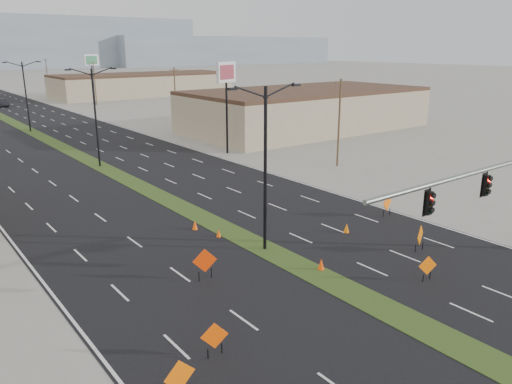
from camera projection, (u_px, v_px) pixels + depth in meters
ground at (434, 334)px, 21.95m from camera, size 600.00×600.00×0.00m
building_se_near at (306, 111)px, 75.28m from camera, size 36.00×18.00×5.50m
building_se_far at (144, 85)px, 127.26m from camera, size 44.00×16.00×5.00m
mesa_east at (220, 51)px, 345.37m from camera, size 160.00×50.00×18.00m
signal_mast at (503, 187)px, 27.10m from camera, size 16.30×0.60×8.00m
streetlight_0 at (265, 165)px, 29.57m from camera, size 5.15×0.24×10.02m
streetlight_1 at (95, 115)px, 50.93m from camera, size 5.15×0.24×10.02m
streetlight_2 at (26, 94)px, 72.29m from camera, size 5.15×0.24×10.02m
utility_pole_0 at (339, 122)px, 51.34m from camera, size 1.60×0.20×9.00m
utility_pole_1 at (175, 96)px, 78.03m from camera, size 1.60×0.20×9.00m
utility_pole_2 at (95, 83)px, 104.73m from camera, size 1.60×0.20×9.00m
utility_pole_3 at (47, 75)px, 131.43m from camera, size 1.60×0.20×9.00m
car_mid at (2, 103)px, 103.33m from camera, size 1.93×4.85×1.57m
construction_sign_0 at (180, 377)px, 17.59m from camera, size 1.23×0.06×1.64m
construction_sign_1 at (215, 337)px, 20.12m from camera, size 1.09×0.44×1.53m
construction_sign_2 at (205, 262)px, 26.76m from camera, size 1.28×0.47×1.79m
construction_sign_3 at (428, 267)px, 26.68m from camera, size 1.01×0.45×1.43m
construction_sign_4 at (387, 203)px, 36.81m from camera, size 1.27×0.33×1.72m
construction_sign_5 at (420, 236)px, 30.49m from camera, size 1.20×0.50×1.69m
cone_0 at (321, 264)px, 28.11m from camera, size 0.54×0.54×0.68m
cone_1 at (195, 225)px, 34.32m from camera, size 0.49×0.49×0.64m
cone_2 at (346, 228)px, 33.75m from camera, size 0.50×0.50×0.66m
cone_3 at (219, 233)px, 33.00m from camera, size 0.38×0.38×0.55m
pole_sign_east_near at (226, 79)px, 56.54m from camera, size 3.30×1.60×10.46m
pole_sign_east_far at (92, 63)px, 104.36m from camera, size 3.38×1.30×10.50m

